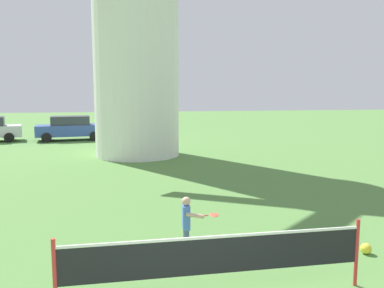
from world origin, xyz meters
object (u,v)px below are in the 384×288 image
Objects in this scene: player_far at (188,222)px; stray_ball at (366,249)px; windmill at (135,1)px; tennis_net at (216,255)px; parked_car_blue at (70,128)px.

player_far reaches higher than stray_ball.
windmill is 15.41m from tennis_net.
stray_ball is at bearing -10.09° from player_far.
tennis_net is (0.53, -13.89, -6.66)m from windmill.
windmill is at bearing 91.83° from player_far.
tennis_net is 1.70m from player_far.
tennis_net is at bearing -161.31° from stray_ball.
stray_ball is at bearing -73.60° from windmill.
windmill is 3.22× the size of tennis_net.
tennis_net is at bearing -87.81° from windmill.
stray_ball is 21.34m from parked_car_blue.
player_far is 5.41× the size of stray_ball.
stray_ball is 0.05× the size of parked_car_blue.
tennis_net is 4.12× the size of player_far.
parked_car_blue is (-4.01, 7.06, -6.54)m from windmill.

